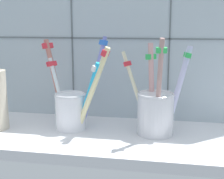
{
  "coord_description": "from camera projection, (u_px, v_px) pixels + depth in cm",
  "views": [
    {
      "loc": [
        10.82,
        -58.03,
        23.66
      ],
      "look_at": [
        0.0,
        1.74,
        10.53
      ],
      "focal_mm": 51.22,
      "sensor_mm": 36.0,
      "label": 1
    }
  ],
  "objects": [
    {
      "name": "toothbrush_cup_right",
      "position": [
        156.0,
        109.0,
        0.61
      ],
      "size": [
        13.85,
        8.68,
        18.82
      ],
      "color": "silver",
      "rests_on": "counter_slab"
    },
    {
      "name": "tile_wall_back",
      "position": [
        120.0,
        26.0,
        0.69
      ],
      "size": [
        64.0,
        2.2,
        45.0
      ],
      "color": "#B2C1CC",
      "rests_on": "ground"
    },
    {
      "name": "toothbrush_cup_left",
      "position": [
        72.0,
        105.0,
        0.64
      ],
      "size": [
        15.92,
        8.74,
        18.63
      ],
      "color": "white",
      "rests_on": "counter_slab"
    },
    {
      "name": "counter_slab",
      "position": [
        110.0,
        139.0,
        0.62
      ],
      "size": [
        64.0,
        22.0,
        2.0
      ],
      "primitive_type": "cube",
      "color": "silver",
      "rests_on": "ground"
    }
  ]
}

